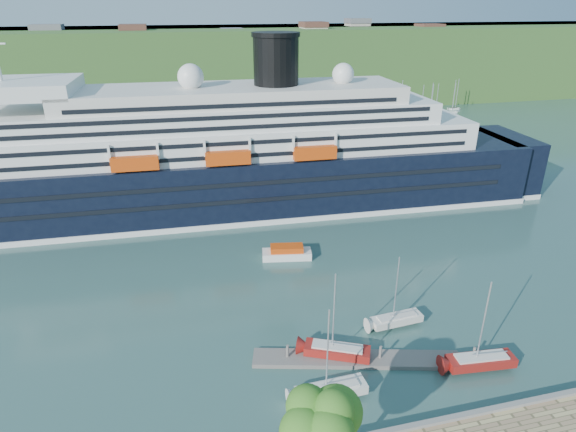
# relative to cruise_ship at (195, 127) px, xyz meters

# --- Properties ---
(far_hillside) EXTENTS (400.00, 50.00, 24.00)m
(far_hillside) POSITION_rel_cruise_ship_xyz_m (8.53, 94.71, -1.76)
(far_hillside) COLOR #3D6327
(far_hillside) RESTS_ON ground
(cruise_ship) EXTENTS (123.18, 22.83, 27.52)m
(cruise_ship) POSITION_rel_cruise_ship_xyz_m (0.00, 0.00, 0.00)
(cruise_ship) COLOR black
(cruise_ship) RESTS_ON ground
(floating_pontoon) EXTENTS (19.76, 7.46, 0.44)m
(floating_pontoon) POSITION_rel_cruise_ship_xyz_m (11.42, -41.17, -13.54)
(floating_pontoon) COLOR slate
(floating_pontoon) RESTS_ON ground
(sailboat_white_near) EXTENTS (6.92, 2.15, 8.85)m
(sailboat_white_near) POSITION_rel_cruise_ship_xyz_m (7.51, -45.08, -9.34)
(sailboat_white_near) COLOR silver
(sailboat_white_near) RESTS_ON ground
(sailboat_red) EXTENTS (7.06, 4.70, 8.92)m
(sailboat_red) POSITION_rel_cruise_ship_xyz_m (9.72, -40.35, -9.30)
(sailboat_red) COLOR maroon
(sailboat_red) RESTS_ON ground
(sailboat_white_far) EXTENTS (6.29, 2.20, 7.97)m
(sailboat_white_far) POSITION_rel_cruise_ship_xyz_m (17.49, -37.02, -9.78)
(sailboat_white_far) COLOR silver
(sailboat_white_far) RESTS_ON ground
(tender_launch) EXTENTS (6.89, 3.40, 1.82)m
(tender_launch) POSITION_rel_cruise_ship_xyz_m (9.82, -19.79, -12.85)
(tender_launch) COLOR #CA3F0B
(tender_launch) RESTS_ON ground
(sailboat_extra) EXTENTS (7.18, 2.63, 9.08)m
(sailboat_extra) POSITION_rel_cruise_ship_xyz_m (22.17, -44.95, -9.22)
(sailboat_extra) COLOR maroon
(sailboat_extra) RESTS_ON ground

